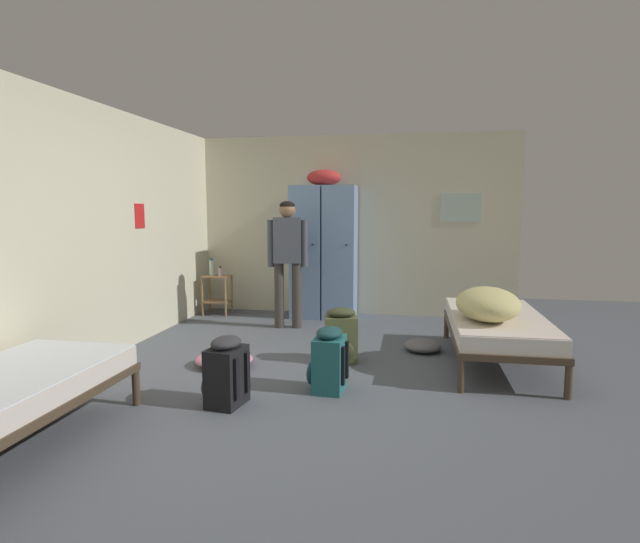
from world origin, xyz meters
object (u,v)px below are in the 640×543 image
object	(u,v)px
clothes_pile_pink	(224,359)
person_traveler	(288,252)
water_bottle	(212,267)
backpack_black	(226,372)
locker_bank	(324,249)
backpack_teal	(328,361)
lotion_bottle	(220,272)
backpack_olive	(341,336)
bedding_heap	(488,304)
shelf_unit	(217,291)
bed_right	(497,325)
clothes_pile_grey	(422,345)

from	to	relation	value
clothes_pile_pink	person_traveler	bearing A→B (deg)	82.34
water_bottle	backpack_black	world-z (taller)	water_bottle
locker_bank	backpack_teal	bearing A→B (deg)	-79.42
water_bottle	lotion_bottle	distance (m)	0.17
backpack_olive	person_traveler	bearing A→B (deg)	123.19
bedding_heap	shelf_unit	bearing A→B (deg)	150.39
lotion_bottle	backpack_olive	distance (m)	2.81
water_bottle	bed_right	bearing A→B (deg)	-25.15
backpack_olive	backpack_black	bearing A→B (deg)	-119.69
backpack_teal	backpack_black	bearing A→B (deg)	-148.58
locker_bank	backpack_black	distance (m)	3.45
shelf_unit	person_traveler	xyz separation A→B (m)	(1.21, -0.61, 0.64)
bed_right	person_traveler	world-z (taller)	person_traveler
lotion_bottle	backpack_olive	size ratio (longest dim) A/B	0.27
backpack_black	clothes_pile_pink	xyz separation A→B (m)	(-0.38, 0.94, -0.19)
locker_bank	lotion_bottle	bearing A→B (deg)	-173.71
bed_right	person_traveler	distance (m)	2.72
backpack_black	clothes_pile_pink	distance (m)	1.03
backpack_teal	backpack_olive	world-z (taller)	same
backpack_black	water_bottle	bearing A→B (deg)	113.83
water_bottle	backpack_teal	size ratio (longest dim) A/B	0.47
person_traveler	backpack_teal	xyz separation A→B (m)	(0.89, -2.18, -0.72)
backpack_black	backpack_teal	size ratio (longest dim) A/B	1.00
lotion_bottle	bedding_heap	bearing A→B (deg)	-29.61
locker_bank	person_traveler	size ratio (longest dim) A/B	1.27
bed_right	clothes_pile_pink	size ratio (longest dim) A/B	3.35
shelf_unit	lotion_bottle	xyz separation A→B (m)	(0.07, -0.04, 0.29)
bedding_heap	clothes_pile_grey	world-z (taller)	bedding_heap
locker_bank	water_bottle	size ratio (longest dim) A/B	8.08
bedding_heap	clothes_pile_pink	world-z (taller)	bedding_heap
locker_bank	backpack_olive	world-z (taller)	locker_bank
locker_bank	clothes_pile_grey	world-z (taller)	locker_bank
bed_right	lotion_bottle	world-z (taller)	lotion_bottle
backpack_black	clothes_pile_grey	xyz separation A→B (m)	(1.55, 1.81, -0.20)
water_bottle	backpack_teal	bearing A→B (deg)	-52.22
person_traveler	clothes_pile_grey	xyz separation A→B (m)	(1.70, -0.82, -0.92)
bedding_heap	backpack_teal	size ratio (longest dim) A/B	1.56
backpack_olive	clothes_pile_pink	world-z (taller)	backpack_olive
water_bottle	lotion_bottle	size ratio (longest dim) A/B	1.73
bedding_heap	person_traveler	bearing A→B (deg)	148.98
bedding_heap	water_bottle	distance (m)	4.09
bedding_heap	lotion_bottle	distance (m)	3.93
bedding_heap	backpack_olive	xyz separation A→B (m)	(-1.39, 0.02, -0.38)
bed_right	clothes_pile_grey	world-z (taller)	bed_right
water_bottle	backpack_black	xyz separation A→B (m)	(1.44, -3.26, -0.43)
bedding_heap	backpack_olive	distance (m)	1.45
bedding_heap	clothes_pile_grey	size ratio (longest dim) A/B	2.12
locker_bank	backpack_olive	bearing A→B (deg)	-75.54
shelf_unit	backpack_black	distance (m)	3.52
bed_right	water_bottle	bearing A→B (deg)	154.85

